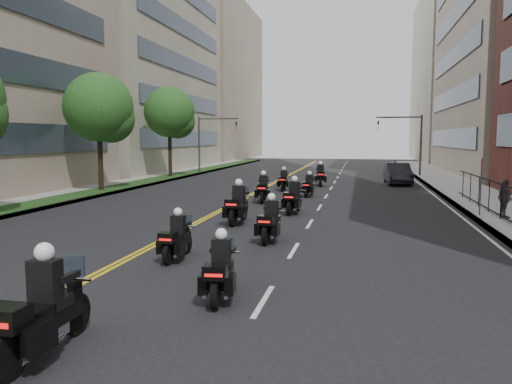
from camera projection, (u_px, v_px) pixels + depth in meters
sidewalk_right at (481, 199)px, 28.52m from camera, size 4.00×90.00×0.15m
sidewalk_left at (98, 190)px, 33.42m from camera, size 4.00×90.00×0.15m
grass_strip at (109, 189)px, 33.25m from camera, size 2.00×90.00×0.04m
building_right_far at (471, 76)px, 76.74m from camera, size 15.00×28.00×26.00m
building_left_mid at (117, 17)px, 56.01m from camera, size 16.11×28.00×34.00m
building_left_far at (201, 82)px, 85.63m from camera, size 16.00×28.00×26.00m
street_trees at (49, 108)px, 26.46m from camera, size 4.40×38.40×7.98m
traffic_signal_right at (410, 136)px, 45.17m from camera, size 4.09×0.20×5.60m
traffic_signal_left at (208, 136)px, 49.07m from camera, size 4.09×0.20×5.60m
motorcycle_0 at (41, 313)px, 8.01m from camera, size 0.58×2.52×1.86m
motorcycle_1 at (221, 272)px, 10.92m from camera, size 0.61×2.12×1.57m
motorcycle_2 at (177, 239)px, 14.51m from camera, size 0.48×2.06×1.52m
motorcycle_3 at (270, 222)px, 17.09m from camera, size 0.54×2.24×1.66m
motorcycle_4 at (238, 206)px, 20.64m from camera, size 0.58×2.51×1.85m
motorcycle_5 at (294, 199)px, 23.41m from camera, size 0.67×2.39×1.76m
motorcycle_6 at (263, 190)px, 27.48m from camera, size 0.66×2.36×1.75m
motorcycle_7 at (309, 186)px, 30.15m from camera, size 0.59×2.10×1.55m
motorcycle_8 at (284, 181)px, 33.63m from camera, size 0.51×2.16×1.60m
motorcycle_9 at (320, 176)px, 36.83m from camera, size 0.71×2.48×1.83m
parked_sedan at (398, 174)px, 38.12m from camera, size 2.00×5.01×1.62m
pedestrian_c at (505, 199)px, 21.01m from camera, size 0.62×1.05×1.68m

